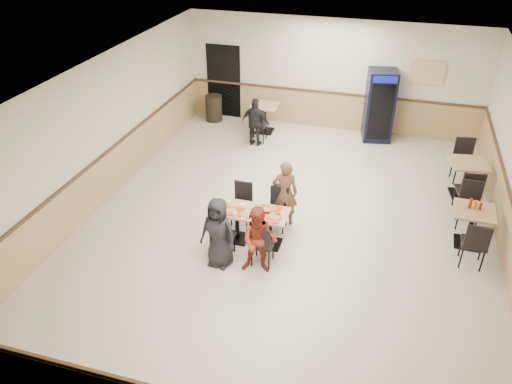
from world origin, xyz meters
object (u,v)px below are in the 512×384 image
(side_table_far, at_px, (466,174))
(trash_bin, at_px, (214,108))
(diner_woman_left, at_px, (218,233))
(back_table, at_px, (265,114))
(main_table, at_px, (254,222))
(diner_man_opposite, at_px, (285,193))
(lone_diner, at_px, (256,122))
(diner_woman_right, at_px, (259,241))
(pepsi_cooler, at_px, (379,106))
(side_table_near, at_px, (472,222))

(side_table_far, xyz_separation_m, trash_bin, (-6.69, 2.39, -0.16))
(diner_woman_left, height_order, back_table, diner_woman_left)
(main_table, relative_size, side_table_far, 1.50)
(trash_bin, bearing_deg, diner_man_opposite, -54.88)
(diner_woman_left, relative_size, lone_diner, 1.05)
(diner_woman_right, bearing_deg, pepsi_cooler, 67.74)
(side_table_far, distance_m, pepsi_cooler, 3.22)
(main_table, distance_m, trash_bin, 5.99)
(pepsi_cooler, bearing_deg, lone_diner, -168.14)
(main_table, xyz_separation_m, side_table_near, (3.91, 1.07, 0.05))
(back_table, bearing_deg, diner_woman_right, -75.46)
(diner_woman_right, xyz_separation_m, side_table_near, (3.57, 1.85, -0.14))
(diner_man_opposite, relative_size, trash_bin, 1.85)
(side_table_near, bearing_deg, back_table, 142.45)
(diner_woman_left, xyz_separation_m, side_table_far, (4.32, 3.71, -0.13))
(main_table, height_order, back_table, back_table)
(diner_man_opposite, distance_m, pepsi_cooler, 4.79)
(side_table_far, bearing_deg, main_table, -143.28)
(diner_woman_left, distance_m, lone_diner, 4.92)
(side_table_near, distance_m, pepsi_cooler, 4.78)
(pepsi_cooler, relative_size, trash_bin, 2.51)
(back_table, bearing_deg, side_table_near, -37.55)
(main_table, distance_m, back_table, 5.09)
(diner_woman_left, distance_m, pepsi_cooler, 6.55)
(diner_woman_left, xyz_separation_m, pepsi_cooler, (2.25, 6.14, 0.27))
(main_table, xyz_separation_m, diner_man_opposite, (0.40, 0.79, 0.24))
(diner_man_opposite, xyz_separation_m, lone_diner, (-1.56, 3.29, -0.05))
(main_table, distance_m, diner_man_opposite, 0.92)
(diner_woman_right, bearing_deg, side_table_near, 18.90)
(main_table, bearing_deg, trash_bin, 116.78)
(main_table, height_order, diner_woman_right, diner_woman_right)
(diner_man_opposite, distance_m, trash_bin, 5.54)
(main_table, bearing_deg, side_table_far, 35.91)
(diner_man_opposite, bearing_deg, pepsi_cooler, -120.00)
(lone_diner, relative_size, trash_bin, 1.71)
(diner_woman_right, relative_size, diner_man_opposite, 0.93)
(back_table, bearing_deg, main_table, -76.90)
(diner_man_opposite, bearing_deg, trash_bin, -67.38)
(back_table, relative_size, pepsi_cooler, 0.41)
(side_table_near, xyz_separation_m, trash_bin, (-6.68, 4.24, -0.13))
(diner_man_opposite, relative_size, side_table_near, 1.82)
(lone_diner, distance_m, side_table_far, 5.20)
(diner_man_opposite, distance_m, side_table_far, 4.11)
(diner_woman_left, height_order, side_table_far, diner_woman_left)
(main_table, bearing_deg, side_table_near, 14.48)
(main_table, bearing_deg, diner_man_opposite, 62.10)
(diner_woman_right, distance_m, diner_man_opposite, 1.57)
(side_table_near, bearing_deg, trash_bin, 147.60)
(main_table, xyz_separation_m, back_table, (-1.15, 4.96, 0.06))
(back_table, xyz_separation_m, pepsi_cooler, (3.00, 0.39, 0.42))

